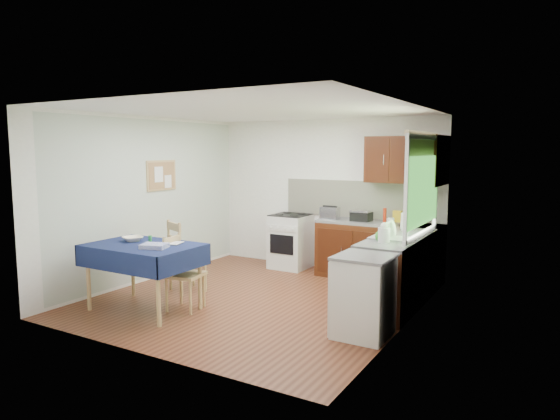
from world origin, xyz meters
The scene contains 33 objects.
floor centered at (0.00, 0.00, 0.00)m, with size 4.20×4.20×0.00m, color #4A2313.
ceiling centered at (0.00, 0.00, 2.50)m, with size 4.00×4.20×0.02m, color white.
wall_back centered at (0.00, 2.10, 1.25)m, with size 4.00×0.02×2.50m, color silver.
wall_front centered at (0.00, -2.10, 1.25)m, with size 4.00×0.02×2.50m, color silver.
wall_left centered at (-2.00, 0.00, 1.25)m, with size 0.02×4.20×2.50m, color silver.
wall_right centered at (2.00, 0.00, 1.25)m, with size 0.02×4.20×2.50m, color silver.
base_cabinets centered at (1.36, 1.26, 0.43)m, with size 1.90×2.30×0.86m.
worktop_back centered at (1.05, 1.80, 0.88)m, with size 1.90×0.60×0.04m, color slate.
worktop_right centered at (1.70, 0.65, 0.88)m, with size 0.60×1.70×0.04m, color slate.
worktop_corner centered at (1.70, 1.80, 0.88)m, with size 0.60×0.60×0.04m, color slate.
splashback centered at (0.65, 2.08, 1.20)m, with size 2.70×0.02×0.60m, color #EEE8C9.
upper_cabinets centered at (1.52, 1.80, 1.85)m, with size 1.20×0.85×0.70m.
stove centered at (-0.50, 1.80, 0.46)m, with size 0.60×0.61×0.92m.
window centered at (1.97, 0.70, 1.65)m, with size 0.04×1.48×1.26m.
fridge centered at (1.70, -0.55, 0.44)m, with size 0.58×0.60×0.89m.
corkboard centered at (-1.97, 0.30, 1.60)m, with size 0.04×0.62×0.47m.
dining_table centered at (-0.99, -1.09, 0.73)m, with size 1.37×0.93×0.83m.
chair_far centered at (-1.11, -0.21, 0.54)m, with size 0.59×0.59×1.02m.
chair_near centered at (-0.60, -0.83, 0.50)m, with size 0.48×0.48×0.94m.
toaster centered at (0.27, 1.69, 1.00)m, with size 0.29×0.18×0.22m.
sandwich_press centered at (0.77, 1.77, 0.98)m, with size 0.29×0.25×0.17m.
sauce_bottle centered at (1.15, 1.74, 1.01)m, with size 0.05×0.05×0.23m, color #B1230E.
yellow_packet centered at (1.29, 1.95, 0.99)m, with size 0.13×0.09×0.17m, color gold.
dish_rack centered at (1.64, 0.46, 0.93)m, with size 0.46×0.35×0.22m.
kettle centered at (1.66, 0.21, 1.01)m, with size 0.14×0.14×0.24m.
cup centered at (1.26, 1.72, 0.94)m, with size 0.11×0.11×0.09m, color silver.
soap_bottle_a centered at (1.62, 1.20, 1.07)m, with size 0.13×0.13×0.33m, color silver.
soap_bottle_b centered at (1.62, 1.28, 0.99)m, with size 0.08×0.08×0.17m, color blue.
soap_bottle_c centered at (1.61, 0.25, 0.99)m, with size 0.14×0.14×0.18m, color green.
plate_bowl centered at (-1.26, -1.00, 0.87)m, with size 0.25×0.25×0.06m, color #F3E5C6.
book centered at (-0.74, -0.90, 0.84)m, with size 0.16×0.22×0.02m, color white.
spice_jar centered at (-0.99, -0.96, 0.88)m, with size 0.04×0.04×0.09m, color #268D3F.
tea_towel centered at (-0.69, -1.20, 0.86)m, with size 0.30×0.23×0.05m, color #293597.
Camera 1 is at (3.54, -5.49, 2.00)m, focal length 32.00 mm.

